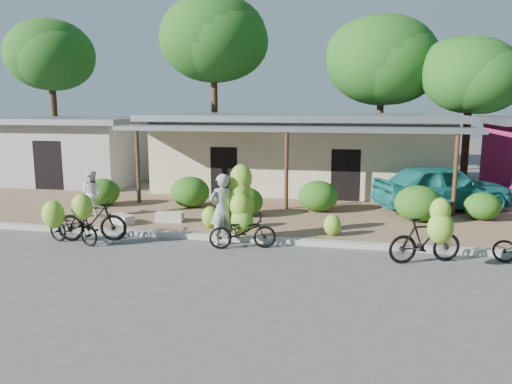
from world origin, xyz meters
TOP-DOWN VIEW (x-y plane):
  - ground at (0.00, 0.00)m, footprint 100.00×100.00m
  - sidewalk at (0.00, 5.00)m, footprint 60.00×6.00m
  - curb at (0.00, 2.00)m, footprint 60.00×0.25m
  - shop_main at (0.00, 10.93)m, footprint 13.00×8.50m
  - shop_grey at (-11.00, 10.99)m, footprint 7.00×6.00m
  - tree_back_left at (-13.69, 13.11)m, footprint 4.75×4.59m
  - tree_far_center at (-5.69, 16.11)m, footprint 5.97×5.92m
  - tree_center_right at (3.31, 16.61)m, footprint 5.89×5.83m
  - tree_near_right at (7.31, 14.61)m, footprint 4.64×4.48m
  - hedge_0 at (-6.66, 5.30)m, footprint 1.27×1.15m
  - hedge_1 at (-3.43, 5.68)m, footprint 1.42×1.28m
  - hedge_2 at (-1.19, 4.67)m, footprint 1.25×1.12m
  - hedge_3 at (1.14, 5.88)m, footprint 1.37×1.23m
  - hedge_4 at (4.35, 5.01)m, footprint 1.46×1.32m
  - hedge_5 at (6.40, 5.64)m, footprint 1.13×1.02m
  - bike_far_left at (-5.15, 0.73)m, footprint 1.81×1.38m
  - bike_left at (-4.74, 1.11)m, footprint 2.02×1.34m
  - bike_center at (-0.55, 1.58)m, footprint 1.88×1.35m
  - bike_right at (4.15, 0.91)m, footprint 1.90×1.43m
  - loose_banana_a at (-1.82, 2.85)m, footprint 0.52×0.45m
  - loose_banana_b at (-0.94, 3.05)m, footprint 0.52×0.44m
  - loose_banana_c at (1.81, 2.68)m, footprint 0.49×0.41m
  - sack_near at (-3.32, 3.37)m, footprint 0.89×0.50m
  - sack_far at (-4.64, 2.81)m, footprint 0.84×0.69m
  - vendor at (-1.10, 1.59)m, footprint 0.85×0.81m
  - bystander at (-6.12, 3.64)m, footprint 0.85×0.72m
  - teal_van at (5.36, 7.00)m, footprint 5.12×3.58m

SIDE VIEW (x-z plane):
  - ground at x=0.00m, z-range 0.00..0.00m
  - sidewalk at x=0.00m, z-range 0.00..0.12m
  - curb at x=0.00m, z-range 0.00..0.15m
  - sack_far at x=-4.64m, z-range 0.12..0.40m
  - sack_near at x=-3.32m, z-range 0.12..0.42m
  - loose_banana_c at x=1.81m, z-range 0.12..0.73m
  - loose_banana_b at x=-0.94m, z-range 0.12..0.77m
  - loose_banana_a at x=-1.82m, z-range 0.12..0.78m
  - bike_far_left at x=-5.15m, z-range -0.11..1.21m
  - hedge_5 at x=6.40m, z-range 0.12..1.00m
  - hedge_2 at x=-1.19m, z-range 0.12..1.09m
  - hedge_0 at x=-6.66m, z-range 0.12..1.11m
  - hedge_3 at x=1.14m, z-range 0.12..1.19m
  - bike_left at x=-4.74m, z-range -0.08..1.39m
  - hedge_1 at x=-3.43m, z-range 0.12..1.23m
  - hedge_4 at x=4.35m, z-range 0.12..1.26m
  - bike_right at x=4.15m, z-range -0.16..1.54m
  - bike_center at x=-0.55m, z-range -0.24..1.94m
  - bystander at x=-6.12m, z-range 0.12..1.64m
  - teal_van at x=5.36m, z-range 0.12..1.74m
  - vendor at x=-1.10m, z-range 0.00..1.95m
  - shop_grey at x=-11.00m, z-range 0.04..3.19m
  - shop_main at x=0.00m, z-range 0.05..3.40m
  - tree_near_right at x=7.31m, z-range 1.75..8.70m
  - tree_center_right at x=3.31m, z-range 1.96..10.33m
  - tree_back_left at x=-13.69m, z-range 2.32..10.50m
  - tree_far_center at x=-5.69m, z-range 2.57..12.24m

